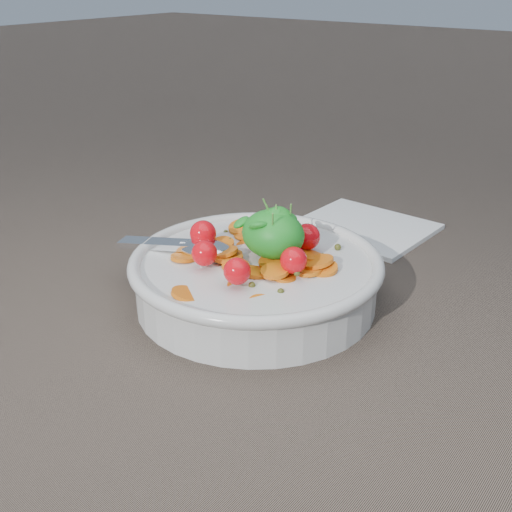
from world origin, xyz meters
The scene contains 3 objects.
ground centered at (0.00, 0.00, 0.00)m, with size 6.00×6.00×0.00m, color #6B5A4C.
bowl centered at (-0.02, -0.02, 0.03)m, with size 0.26×0.24×0.10m.
napkin centered at (-0.02, 0.22, 0.00)m, with size 0.15×0.13×0.01m, color white.
Camera 1 is at (0.32, -0.46, 0.30)m, focal length 45.00 mm.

